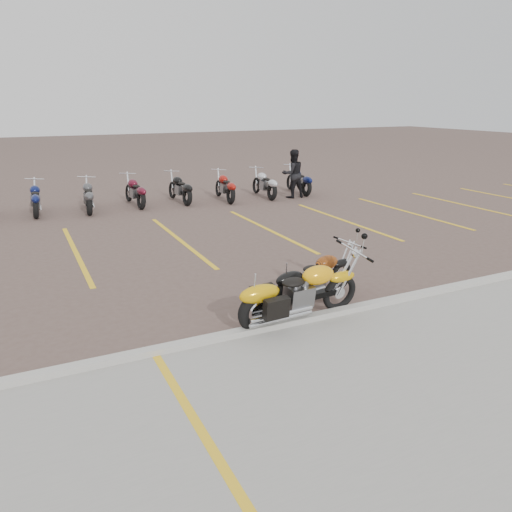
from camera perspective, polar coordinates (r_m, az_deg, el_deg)
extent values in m
plane|color=brown|center=(10.16, -1.81, -3.64)|extent=(100.00, 100.00, 0.00)
cube|color=#9E9B93|center=(6.74, 14.71, -15.91)|extent=(60.00, 5.00, 0.01)
cube|color=#ADAAA3|center=(8.49, 3.77, -7.61)|extent=(60.00, 0.18, 0.12)
cube|color=yellow|center=(5.74, -4.55, -21.90)|extent=(0.12, 5.00, 0.00)
torus|color=black|center=(9.06, 9.32, -4.22)|extent=(0.70, 0.16, 0.70)
torus|color=black|center=(8.20, 0.12, -6.36)|extent=(0.75, 0.22, 0.74)
cube|color=black|center=(8.58, 4.97, -4.86)|extent=(1.40, 0.21, 0.11)
cube|color=slate|center=(8.53, 4.68, -4.53)|extent=(0.47, 0.35, 0.36)
ellipsoid|color=#FEAB0D|center=(8.60, 6.69, -2.10)|extent=(0.64, 0.38, 0.32)
ellipsoid|color=black|center=(8.35, 3.93, -2.93)|extent=(0.43, 0.30, 0.13)
torus|color=black|center=(10.06, 9.56, -2.35)|extent=(0.60, 0.23, 0.59)
torus|color=black|center=(9.10, 3.65, -4.27)|extent=(0.65, 0.29, 0.63)
cube|color=black|center=(9.55, 6.77, -2.96)|extent=(1.17, 0.38, 0.09)
cube|color=slate|center=(9.50, 6.59, -2.71)|extent=(0.43, 0.35, 0.31)
ellipsoid|color=black|center=(9.62, 7.89, -0.79)|extent=(0.58, 0.40, 0.27)
ellipsoid|color=black|center=(9.34, 6.13, -1.51)|extent=(0.40, 0.31, 0.11)
imported|color=black|center=(19.59, 4.23, 9.36)|extent=(0.92, 0.73, 1.86)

